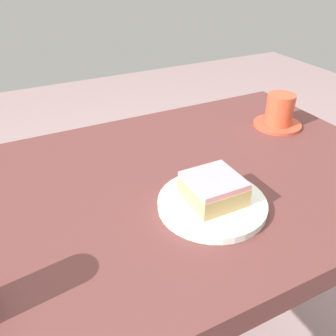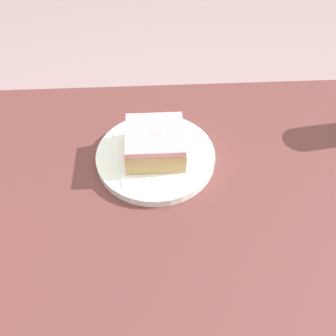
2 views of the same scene
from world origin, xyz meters
name	(u,v)px [view 2 (image 2 of 2)]	position (x,y,z in m)	size (l,w,h in m)	color
table	(165,248)	(0.00, 0.00, 0.66)	(1.00, 0.66, 0.76)	brown
plate_glazed_square	(156,157)	(-0.01, 0.12, 0.77)	(0.20, 0.20, 0.01)	white
napkin_glazed_square	(155,153)	(-0.01, 0.12, 0.78)	(0.13, 0.13, 0.00)	white
donut_glazed_square	(155,143)	(-0.01, 0.12, 0.80)	(0.10, 0.10, 0.05)	tan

